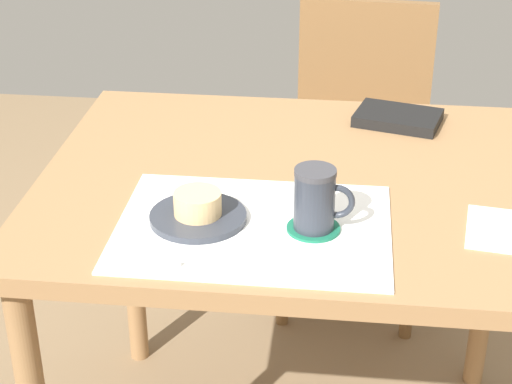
% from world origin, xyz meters
% --- Properties ---
extents(dining_table, '(1.01, 0.81, 0.75)m').
position_xyz_m(dining_table, '(0.00, 0.00, 0.66)').
color(dining_table, '#997047').
rests_on(dining_table, ground_plane).
extents(wooden_chair, '(0.45, 0.45, 0.86)m').
position_xyz_m(wooden_chair, '(0.12, 0.78, 0.49)').
color(wooden_chair, brown).
rests_on(wooden_chair, ground_plane).
extents(placemat, '(0.47, 0.35, 0.00)m').
position_xyz_m(placemat, '(-0.07, -0.20, 0.76)').
color(placemat, white).
rests_on(placemat, dining_table).
extents(pastry_plate, '(0.17, 0.17, 0.01)m').
position_xyz_m(pastry_plate, '(-0.17, -0.19, 0.76)').
color(pastry_plate, '#333842').
rests_on(pastry_plate, placemat).
extents(pastry, '(0.08, 0.08, 0.04)m').
position_xyz_m(pastry, '(-0.17, -0.19, 0.79)').
color(pastry, '#E5BC7F').
rests_on(pastry, pastry_plate).
extents(coffee_coaster, '(0.09, 0.09, 0.00)m').
position_xyz_m(coffee_coaster, '(0.03, -0.20, 0.76)').
color(coffee_coaster, '#196B4C').
rests_on(coffee_coaster, placemat).
extents(coffee_mug, '(0.10, 0.07, 0.11)m').
position_xyz_m(coffee_mug, '(0.04, -0.20, 0.82)').
color(coffee_mug, '#2D333D').
rests_on(coffee_mug, coffee_coaster).
extents(teaspoon, '(0.13, 0.03, 0.01)m').
position_xyz_m(teaspoon, '(-0.23, -0.36, 0.76)').
color(teaspoon, silver).
rests_on(teaspoon, placemat).
extents(paper_napkin, '(0.17, 0.17, 0.00)m').
position_xyz_m(paper_napkin, '(0.37, -0.17, 0.76)').
color(paper_napkin, white).
rests_on(paper_napkin, dining_table).
extents(small_book, '(0.21, 0.17, 0.02)m').
position_xyz_m(small_book, '(0.19, 0.29, 0.77)').
color(small_book, black).
rests_on(small_book, dining_table).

